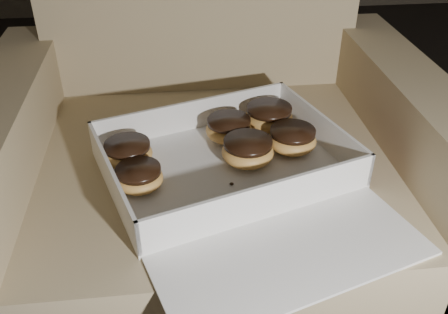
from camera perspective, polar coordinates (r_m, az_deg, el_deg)
name	(u,v)px	position (r m, az deg, el deg)	size (l,w,h in m)	color
armchair	(212,183)	(1.04, -1.34, -3.02)	(0.85, 0.72, 0.89)	#9B8C63
bakery_box	(236,176)	(0.84, 1.40, -2.22)	(0.52, 0.56, 0.07)	white
donut_a	(269,117)	(0.98, 5.16, 4.62)	(0.09, 0.09, 0.05)	#DDA14D
donut_b	(248,151)	(0.87, 2.73, 0.73)	(0.09, 0.09, 0.05)	#DDA14D
donut_c	(128,153)	(0.88, -10.92, 0.48)	(0.09, 0.09, 0.04)	#DDA14D
donut_d	(139,177)	(0.82, -9.69, -2.27)	(0.08, 0.08, 0.04)	#DDA14D
donut_e	(292,139)	(0.91, 7.81, 2.05)	(0.09, 0.09, 0.04)	#DDA14D
donut_f	(229,128)	(0.94, 0.56, 3.28)	(0.09, 0.09, 0.04)	#DDA14D
crumb_a	(253,202)	(0.79, 3.31, -5.15)	(0.01, 0.01, 0.00)	black
crumb_b	(232,184)	(0.83, 0.88, -3.09)	(0.01, 0.01, 0.00)	black
crumb_c	(311,179)	(0.85, 9.87, -2.49)	(0.01, 0.01, 0.00)	black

